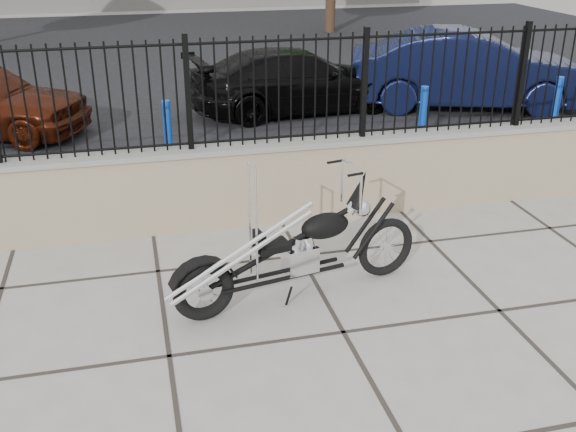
{
  "coord_description": "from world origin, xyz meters",
  "views": [
    {
      "loc": [
        -1.63,
        -4.69,
        3.28
      ],
      "look_at": [
        -0.26,
        0.99,
        0.71
      ],
      "focal_mm": 42.0,
      "sensor_mm": 36.0,
      "label": 1
    }
  ],
  "objects": [
    {
      "name": "retaining_wall",
      "position": [
        0.0,
        2.5,
        0.48
      ],
      "size": [
        14.0,
        0.36,
        0.96
      ],
      "primitive_type": "cube",
      "color": "gray",
      "rests_on": "ground_plane"
    },
    {
      "name": "bollard_a",
      "position": [
        -1.13,
        4.69,
        0.49
      ],
      "size": [
        0.12,
        0.12,
        0.98
      ],
      "primitive_type": "cylinder",
      "rotation": [
        0.0,
        0.0,
        0.03
      ],
      "color": "#0B15AE",
      "rests_on": "ground_plane"
    },
    {
      "name": "car_blue",
      "position": [
        4.61,
        6.79,
        0.72
      ],
      "size": [
        4.63,
        2.8,
        1.44
      ],
      "primitive_type": "imported",
      "rotation": [
        0.0,
        0.0,
        1.26
      ],
      "color": "black",
      "rests_on": "parking_lot"
    },
    {
      "name": "iron_fence",
      "position": [
        0.0,
        2.5,
        1.56
      ],
      "size": [
        14.0,
        0.08,
        1.2
      ],
      "primitive_type": "cube",
      "color": "black",
      "rests_on": "retaining_wall"
    },
    {
      "name": "ground_plane",
      "position": [
        0.0,
        0.0,
        0.0
      ],
      "size": [
        90.0,
        90.0,
        0.0
      ],
      "primitive_type": "plane",
      "color": "#99968E",
      "rests_on": "ground"
    },
    {
      "name": "parking_lot",
      "position": [
        0.0,
        12.5,
        0.0
      ],
      "size": [
        30.0,
        30.0,
        0.0
      ],
      "primitive_type": "plane",
      "color": "black",
      "rests_on": "ground"
    },
    {
      "name": "bollard_b",
      "position": [
        2.74,
        4.6,
        0.5
      ],
      "size": [
        0.15,
        0.15,
        0.99
      ],
      "primitive_type": "cylinder",
      "rotation": [
        0.0,
        0.0,
        -0.34
      ],
      "color": "#0B29AC",
      "rests_on": "ground_plane"
    },
    {
      "name": "chopper_motorcycle",
      "position": [
        -0.26,
        0.69,
        0.71
      ],
      "size": [
        2.41,
        0.9,
        1.42
      ],
      "primitive_type": null,
      "rotation": [
        0.0,
        0.0,
        0.21
      ],
      "color": "black",
      "rests_on": "ground_plane"
    },
    {
      "name": "car_black",
      "position": [
        1.41,
        7.27,
        0.58
      ],
      "size": [
        4.16,
        2.11,
        1.16
      ],
      "primitive_type": "imported",
      "rotation": [
        0.0,
        0.0,
        1.7
      ],
      "color": "black",
      "rests_on": "parking_lot"
    },
    {
      "name": "bollard_c",
      "position": [
        5.19,
        4.8,
        0.49
      ],
      "size": [
        0.14,
        0.14,
        0.97
      ],
      "primitive_type": "cylinder",
      "rotation": [
        0.0,
        0.0,
        0.23
      ],
      "color": "#0D3FC5",
      "rests_on": "ground_plane"
    }
  ]
}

